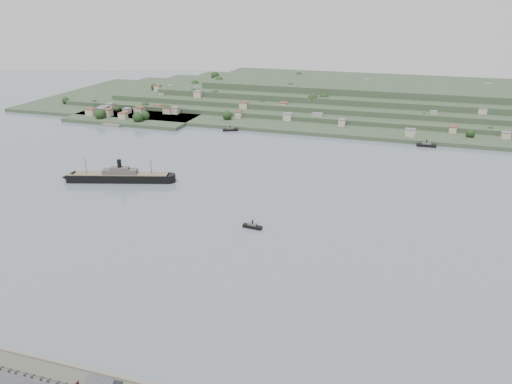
% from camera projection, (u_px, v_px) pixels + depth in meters
% --- Properties ---
extents(ground, '(1400.00, 1400.00, 0.00)m').
position_uv_depth(ground, '(210.00, 220.00, 330.80)').
color(ground, slate).
rests_on(ground, ground).
extents(terrace_row, '(55.60, 9.80, 11.07)m').
position_uv_depth(terrace_row, '(8.00, 382.00, 181.94)').
color(terrace_row, '#4B1F1A').
rests_on(terrace_row, ground).
extents(far_peninsula, '(760.00, 309.00, 30.00)m').
position_uv_depth(far_peninsula, '(341.00, 98.00, 667.61)').
color(far_peninsula, '#33472F').
rests_on(far_peninsula, ground).
extents(steamship, '(89.77, 34.88, 22.04)m').
position_uv_depth(steamship, '(116.00, 177.00, 397.90)').
color(steamship, black).
rests_on(steamship, ground).
extents(tugboat, '(13.08, 4.77, 5.75)m').
position_uv_depth(tugboat, '(252.00, 226.00, 318.35)').
color(tugboat, black).
rests_on(tugboat, ground).
extents(ferry_west, '(16.97, 10.77, 6.19)m').
position_uv_depth(ferry_west, '(230.00, 130.00, 549.30)').
color(ferry_west, black).
rests_on(ferry_west, ground).
extents(ferry_east, '(18.85, 5.60, 7.03)m').
position_uv_depth(ferry_east, '(426.00, 145.00, 491.48)').
color(ferry_east, black).
rests_on(ferry_east, ground).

